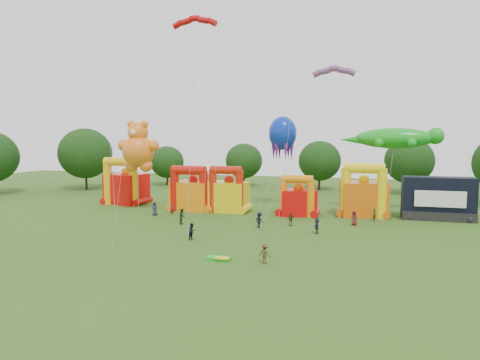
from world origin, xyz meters
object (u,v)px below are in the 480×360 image
(bouncy_castle_2, at_px, (229,194))
(spectator_4, at_px, (291,219))
(bouncy_castle_0, at_px, (125,186))
(gecko_kite, at_px, (392,158))
(stage_trailer, at_px, (438,199))
(teddy_bear_kite, at_px, (138,150))
(octopus_kite, at_px, (275,164))
(spectator_0, at_px, (155,209))

(bouncy_castle_2, height_order, spectator_4, bouncy_castle_2)
(bouncy_castle_2, bearing_deg, bouncy_castle_0, 172.27)
(bouncy_castle_2, relative_size, gecko_kite, 0.47)
(bouncy_castle_2, bearing_deg, stage_trailer, 4.11)
(teddy_bear_kite, height_order, octopus_kite, octopus_kite)
(bouncy_castle_2, distance_m, octopus_kite, 7.96)
(bouncy_castle_2, distance_m, gecko_kite, 22.69)
(stage_trailer, height_order, octopus_kite, octopus_kite)
(gecko_kite, relative_size, spectator_0, 7.49)
(teddy_bear_kite, distance_m, gecko_kite, 34.70)
(teddy_bear_kite, xyz_separation_m, spectator_4, (22.17, -4.35, -7.78))
(stage_trailer, bearing_deg, spectator_4, -151.88)
(octopus_kite, bearing_deg, spectator_4, -69.28)
(bouncy_castle_2, height_order, teddy_bear_kite, teddy_bear_kite)
(bouncy_castle_0, xyz_separation_m, stage_trailer, (44.76, -0.45, -0.14))
(bouncy_castle_2, bearing_deg, octopus_kite, 30.73)
(bouncy_castle_0, distance_m, gecko_kite, 39.63)
(bouncy_castle_0, xyz_separation_m, bouncy_castle_2, (17.64, -2.39, -0.30))
(bouncy_castle_0, distance_m, spectator_4, 29.26)
(bouncy_castle_0, xyz_separation_m, octopus_kite, (23.50, 1.09, 3.80))
(bouncy_castle_0, height_order, spectator_0, bouncy_castle_0)
(octopus_kite, bearing_deg, stage_trailer, -4.13)
(stage_trailer, height_order, gecko_kite, gecko_kite)
(gecko_kite, distance_m, spectator_0, 32.50)
(bouncy_castle_0, relative_size, gecko_kite, 0.53)
(stage_trailer, relative_size, spectator_0, 4.69)
(bouncy_castle_2, distance_m, stage_trailer, 27.19)
(octopus_kite, height_order, spectator_0, octopus_kite)
(teddy_bear_kite, bearing_deg, gecko_kite, 12.33)
(stage_trailer, height_order, spectator_0, stage_trailer)
(spectator_0, height_order, spectator_4, spectator_0)
(teddy_bear_kite, bearing_deg, bouncy_castle_0, 135.58)
(gecko_kite, bearing_deg, bouncy_castle_0, -176.90)
(spectator_4, bearing_deg, bouncy_castle_2, -59.35)
(teddy_bear_kite, distance_m, octopus_kite, 19.31)
(stage_trailer, relative_size, octopus_kite, 0.64)
(teddy_bear_kite, relative_size, gecko_kite, 0.93)
(teddy_bear_kite, height_order, gecko_kite, teddy_bear_kite)
(spectator_0, relative_size, spectator_4, 1.15)
(stage_trailer, distance_m, octopus_kite, 21.67)
(gecko_kite, distance_m, octopus_kite, 15.84)
(bouncy_castle_0, distance_m, octopus_kite, 23.83)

